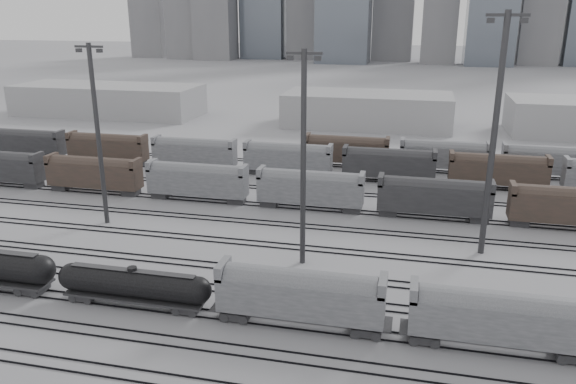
% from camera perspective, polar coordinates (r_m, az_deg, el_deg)
% --- Properties ---
extents(ground, '(900.00, 900.00, 0.00)m').
position_cam_1_polar(ground, '(54.74, -12.84, -12.02)').
color(ground, '#AAAAAE').
rests_on(ground, ground).
extents(tracks, '(220.00, 71.50, 0.16)m').
position_cam_1_polar(tracks, '(69.12, -6.61, -5.05)').
color(tracks, black).
rests_on(tracks, ground).
extents(tank_car_b, '(15.58, 2.60, 3.85)m').
position_cam_1_polar(tank_car_b, '(55.77, -15.42, -9.04)').
color(tank_car_b, '#262528').
rests_on(tank_car_b, ground).
extents(hopper_car_a, '(14.92, 2.96, 5.34)m').
position_cam_1_polar(hopper_car_a, '(50.09, 1.25, -10.21)').
color(hopper_car_a, '#262528').
rests_on(hopper_car_a, ground).
extents(hopper_car_b, '(14.55, 2.89, 5.20)m').
position_cam_1_polar(hopper_car_b, '(49.90, 20.71, -11.69)').
color(hopper_car_b, '#262528').
rests_on(hopper_car_b, ground).
extents(light_mast_b, '(3.72, 0.60, 23.28)m').
position_cam_1_polar(light_mast_b, '(75.48, -18.77, 5.84)').
color(light_mast_b, '#343436').
rests_on(light_mast_b, ground).
extents(light_mast_c, '(3.74, 0.60, 23.37)m').
position_cam_1_polar(light_mast_c, '(59.31, 1.57, 3.75)').
color(light_mast_c, '#343436').
rests_on(light_mast_c, ground).
extents(light_mast_d, '(4.33, 0.69, 27.07)m').
position_cam_1_polar(light_mast_d, '(65.50, 20.24, 5.76)').
color(light_mast_d, '#343436').
rests_on(light_mast_d, ground).
extents(bg_string_near, '(151.00, 3.00, 5.60)m').
position_cam_1_polar(bg_string_near, '(79.33, 2.28, 0.20)').
color(bg_string_near, gray).
rests_on(bg_string_near, ground).
extents(bg_string_mid, '(151.00, 3.00, 5.60)m').
position_cam_1_polar(bg_string_mid, '(93.51, 10.19, 2.68)').
color(bg_string_mid, '#262528').
rests_on(bg_string_mid, ground).
extents(bg_string_far, '(66.00, 3.00, 5.60)m').
position_cam_1_polar(bg_string_far, '(102.06, 20.32, 3.11)').
color(bg_string_far, '#47352D').
rests_on(bg_string_far, ground).
extents(warehouse_left, '(50.00, 18.00, 8.00)m').
position_cam_1_polar(warehouse_left, '(161.56, -17.79, 8.91)').
color(warehouse_left, '#A5A5A8').
rests_on(warehouse_left, ground).
extents(warehouse_mid, '(40.00, 18.00, 8.00)m').
position_cam_1_polar(warehouse_mid, '(139.68, 8.07, 8.29)').
color(warehouse_mid, '#A5A5A8').
rests_on(warehouse_mid, ground).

